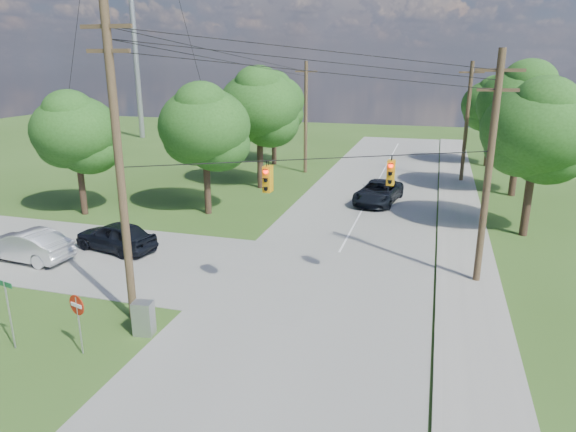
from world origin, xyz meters
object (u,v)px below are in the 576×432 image
(car_cross_dark, at_px, (116,236))
(car_cross_silver, at_px, (26,245))
(pole_ne, at_px, (489,168))
(control_cabinet, at_px, (144,318))
(do_not_enter_sign, at_px, (77,311))
(pole_sw, at_px, (119,167))
(pole_north_e, at_px, (467,122))
(pole_north_w, at_px, (306,117))
(car_main_north, at_px, (378,192))

(car_cross_dark, height_order, car_cross_silver, car_cross_dark)
(pole_ne, distance_m, control_cabinet, 15.83)
(car_cross_dark, xyz_separation_m, do_not_enter_sign, (4.88, -9.36, 0.82))
(car_cross_dark, distance_m, do_not_enter_sign, 10.59)
(pole_sw, bearing_deg, pole_north_e, 65.48)
(pole_sw, distance_m, car_cross_dark, 9.94)
(pole_sw, bearing_deg, control_cabinet, -42.12)
(pole_sw, distance_m, pole_ne, 15.51)
(pole_ne, bearing_deg, car_cross_dark, -176.81)
(pole_ne, relative_size, car_cross_silver, 2.13)
(pole_north_e, relative_size, pole_north_w, 1.00)
(car_main_north, distance_m, do_not_enter_sign, 24.56)
(car_cross_silver, distance_m, do_not_enter_sign, 10.89)
(pole_north_w, xyz_separation_m, car_cross_silver, (-8.36, -25.60, -4.29))
(pole_north_e, distance_m, car_cross_dark, 29.97)
(pole_north_e, bearing_deg, control_cabinet, -112.06)
(pole_north_w, distance_m, car_cross_silver, 27.27)
(control_cabinet, height_order, do_not_enter_sign, do_not_enter_sign)
(pole_sw, relative_size, car_cross_silver, 2.44)
(pole_north_e, height_order, car_cross_silver, pole_north_e)
(car_cross_silver, relative_size, do_not_enter_sign, 2.17)
(pole_sw, relative_size, car_cross_dark, 2.51)
(pole_north_e, xyz_separation_m, car_main_north, (-6.08, -9.11, -4.30))
(pole_north_e, bearing_deg, car_cross_dark, -129.03)
(pole_sw, distance_m, car_cross_silver, 11.03)
(pole_north_e, height_order, pole_north_w, same)
(pole_north_w, relative_size, control_cabinet, 7.50)
(pole_ne, height_order, pole_north_e, pole_ne)
(car_main_north, xyz_separation_m, do_not_enter_sign, (-7.72, -23.30, 0.84))
(car_cross_silver, xyz_separation_m, control_cabinet, (9.86, -4.99, -0.18))
(pole_ne, height_order, pole_north_w, pole_ne)
(car_cross_silver, bearing_deg, do_not_enter_sign, 55.83)
(car_cross_dark, distance_m, control_cabinet, 9.82)
(control_cabinet, relative_size, do_not_enter_sign, 0.59)
(car_main_north, bearing_deg, do_not_enter_sign, -99.62)
(car_cross_dark, relative_size, car_main_north, 0.83)
(pole_ne, relative_size, car_cross_dark, 2.20)
(pole_ne, distance_m, pole_north_w, 26.03)
(do_not_enter_sign, bearing_deg, car_cross_dark, 133.66)
(pole_north_e, xyz_separation_m, car_cross_dark, (-18.68, -23.04, -4.28))
(pole_sw, xyz_separation_m, control_cabinet, (1.10, -0.99, -5.56))
(do_not_enter_sign, bearing_deg, car_main_north, 87.79)
(car_cross_silver, bearing_deg, pole_north_w, 166.55)
(pole_north_e, relative_size, do_not_enter_sign, 4.40)
(pole_north_w, bearing_deg, do_not_enter_sign, -89.82)
(pole_sw, relative_size, pole_north_e, 1.20)
(pole_ne, distance_m, car_cross_dark, 19.27)
(pole_north_w, xyz_separation_m, control_cabinet, (1.50, -30.59, -4.46))
(do_not_enter_sign, bearing_deg, pole_north_w, 106.30)
(car_main_north, bearing_deg, car_cross_dark, -123.42)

